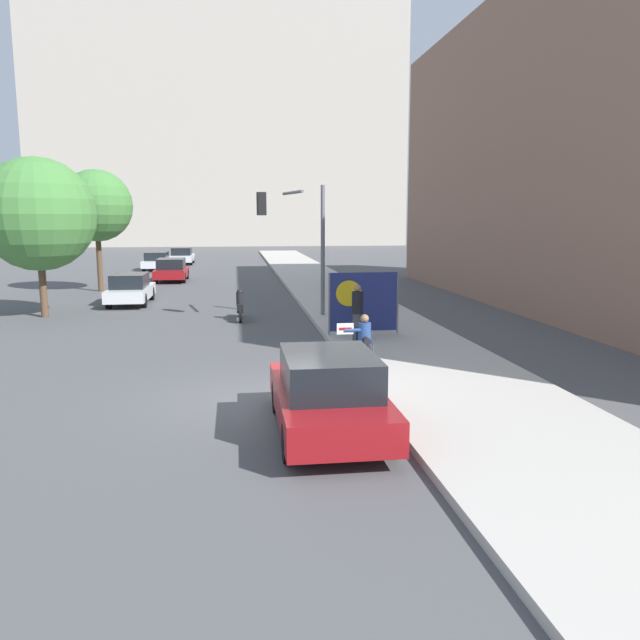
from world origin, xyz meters
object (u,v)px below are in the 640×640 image
object	(u,v)px
jogger_on_sidewalk	(357,312)
car_on_road_midblock	(172,270)
parked_car_curbside	(328,393)
car_on_road_distant	(157,261)
car_on_road_far_lane	(182,256)
motorcycle_on_road	(240,306)
street_tree_midblock	(96,206)
car_on_road_nearest	(130,289)
seated_protester	(364,336)
protest_banner	(363,302)
street_tree_near_curb	(38,214)
traffic_light_pole	(299,228)

from	to	relation	value
jogger_on_sidewalk	car_on_road_midblock	world-z (taller)	jogger_on_sidewalk
parked_car_curbside	car_on_road_distant	world-z (taller)	parked_car_curbside
car_on_road_midblock	car_on_road_far_lane	bearing A→B (deg)	92.09
car_on_road_distant	motorcycle_on_road	world-z (taller)	car_on_road_distant
car_on_road_far_lane	street_tree_midblock	world-z (taller)	street_tree_midblock
car_on_road_nearest	car_on_road_far_lane	distance (m)	25.43
seated_protester	motorcycle_on_road	xyz separation A→B (m)	(-3.16, 8.30, -0.31)
parked_car_curbside	street_tree_midblock	distance (m)	25.76
protest_banner	motorcycle_on_road	bearing A→B (deg)	131.34
jogger_on_sidewalk	parked_car_curbside	world-z (taller)	jogger_on_sidewalk
parked_car_curbside	car_on_road_far_lane	distance (m)	44.22
car_on_road_nearest	car_on_road_midblock	xyz separation A→B (m)	(0.83, 10.51, 0.01)
car_on_road_far_lane	car_on_road_midblock	bearing A→B (deg)	-87.91
car_on_road_nearest	parked_car_curbside	bearing A→B (deg)	-70.88
motorcycle_on_road	parked_car_curbside	bearing A→B (deg)	-83.69
motorcycle_on_road	street_tree_midblock	size ratio (longest dim) A/B	0.32
car_on_road_nearest	street_tree_midblock	bearing A→B (deg)	113.78
car_on_road_midblock	street_tree_near_curb	bearing A→B (deg)	-104.60
seated_protester	traffic_light_pole	bearing A→B (deg)	107.80
seated_protester	parked_car_curbside	distance (m)	5.20
parked_car_curbside	car_on_road_far_lane	world-z (taller)	parked_car_curbside
street_tree_near_curb	parked_car_curbside	bearing A→B (deg)	-58.53
jogger_on_sidewalk	traffic_light_pole	world-z (taller)	traffic_light_pole
street_tree_near_curb	protest_banner	bearing A→B (deg)	-28.10
parked_car_curbside	car_on_road_midblock	xyz separation A→B (m)	(-5.54, 28.88, -0.04)
traffic_light_pole	car_on_road_distant	distance (m)	26.39
traffic_light_pole	street_tree_near_curb	world-z (taller)	street_tree_near_curb
jogger_on_sidewalk	street_tree_near_curb	distance (m)	13.70
protest_banner	motorcycle_on_road	xyz separation A→B (m)	(-3.91, 4.45, -0.70)
protest_banner	car_on_road_distant	xyz separation A→B (m)	(-9.91, 28.96, -0.53)
car_on_road_distant	car_on_road_midblock	bearing A→B (deg)	-77.76
traffic_light_pole	street_tree_near_curb	distance (m)	10.19
traffic_light_pole	car_on_road_midblock	xyz separation A→B (m)	(-6.33, 16.06, -2.80)
seated_protester	car_on_road_midblock	world-z (taller)	car_on_road_midblock
car_on_road_distant	car_on_road_far_lane	world-z (taller)	car_on_road_far_lane
car_on_road_midblock	car_on_road_far_lane	xyz separation A→B (m)	(-0.54, 14.92, 0.00)
seated_protester	motorcycle_on_road	distance (m)	8.88
protest_banner	motorcycle_on_road	world-z (taller)	protest_banner
protest_banner	street_tree_midblock	bearing A→B (deg)	126.64
parked_car_curbside	motorcycle_on_road	world-z (taller)	parked_car_curbside
jogger_on_sidewalk	car_on_road_far_lane	size ratio (longest dim) A/B	0.39
protest_banner	car_on_road_midblock	xyz separation A→B (m)	(-7.99, 20.11, -0.51)
street_tree_midblock	car_on_road_midblock	bearing A→B (deg)	56.68
street_tree_near_curb	street_tree_midblock	bearing A→B (deg)	87.72
protest_banner	traffic_light_pole	world-z (taller)	traffic_light_pole
jogger_on_sidewalk	car_on_road_far_lane	world-z (taller)	jogger_on_sidewalk
car_on_road_distant	motorcycle_on_road	size ratio (longest dim) A/B	2.18
parked_car_curbside	street_tree_midblock	world-z (taller)	street_tree_midblock
car_on_road_nearest	motorcycle_on_road	distance (m)	7.12
street_tree_midblock	traffic_light_pole	bearing A→B (deg)	-49.13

